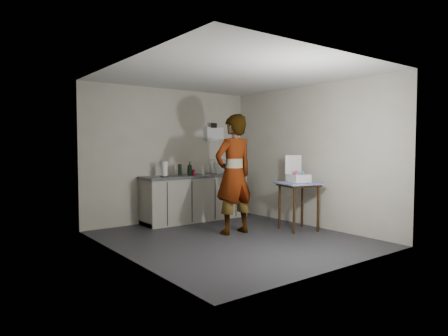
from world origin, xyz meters
TOP-DOWN VIEW (x-y plane):
  - ground at (0.00, 0.00)m, footprint 4.00×4.00m
  - wall_back at (0.00, 1.99)m, footprint 3.60×0.02m
  - wall_right at (1.79, 0.00)m, footprint 0.02×4.00m
  - wall_left at (-1.79, 0.00)m, footprint 0.02×4.00m
  - ceiling at (0.00, 0.00)m, footprint 3.60×4.00m
  - kitchen_counter at (0.40, 1.70)m, footprint 2.24×0.62m
  - wall_shelf at (1.00, 1.92)m, footprint 0.42×0.18m
  - side_table at (1.33, -0.18)m, footprint 0.80×0.80m
  - standing_man at (0.26, 0.30)m, footprint 0.74×0.49m
  - soap_bottle at (0.25, 1.67)m, footprint 0.11×0.11m
  - soda_can at (0.32, 1.66)m, footprint 0.06×0.06m
  - dark_bottle at (0.06, 1.73)m, footprint 0.06×0.06m
  - paper_towel at (-0.34, 1.62)m, footprint 0.16×0.16m
  - dish_rack at (1.01, 1.70)m, footprint 0.43×0.32m
  - bakery_box at (1.39, -0.11)m, footprint 0.41×0.42m

SIDE VIEW (x-z plane):
  - ground at x=0.00m, z-range 0.00..0.00m
  - kitchen_counter at x=0.40m, z-range -0.03..0.88m
  - side_table at x=1.33m, z-range 0.31..1.16m
  - bakery_box at x=1.39m, z-range 0.72..1.19m
  - soda_can at x=0.32m, z-range 0.91..1.02m
  - dish_rack at x=1.01m, z-range 0.83..1.13m
  - standing_man at x=0.26m, z-range 0.00..2.01m
  - dark_bottle at x=0.06m, z-range 0.91..1.13m
  - paper_towel at x=-0.34m, z-range 0.90..1.18m
  - soap_bottle at x=0.25m, z-range 0.91..1.18m
  - wall_back at x=0.00m, z-range 0.00..2.60m
  - wall_right at x=1.79m, z-range 0.00..2.60m
  - wall_left at x=-1.79m, z-range 0.00..2.60m
  - wall_shelf at x=1.00m, z-range 1.56..1.93m
  - ceiling at x=0.00m, z-range 2.59..2.60m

